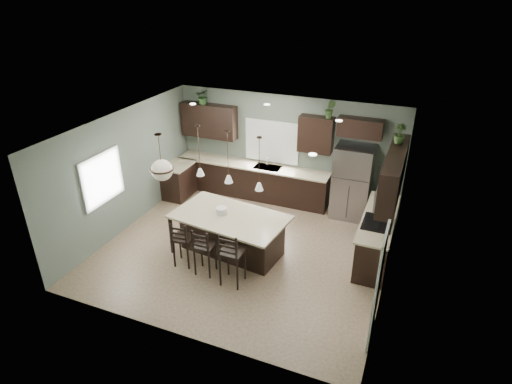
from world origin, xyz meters
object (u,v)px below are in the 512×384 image
Objects in this scene: kitchen_island at (230,235)px; bar_stool_right at (232,257)px; refrigerator at (352,182)px; plant_back_left at (203,96)px; bar_stool_center at (205,250)px; bar_stool_left at (183,243)px; serving_dish at (222,211)px.

bar_stool_right is at bearing -55.15° from kitchen_island.
kitchen_island is (-2.06, -2.63, -0.46)m from refrigerator.
plant_back_left is at bearing 124.06° from bar_stool_right.
kitchen_island is at bearing 75.34° from bar_stool_center.
kitchen_island is 1.98× the size of bar_stool_right.
bar_stool_left is 2.55× the size of plant_back_left.
kitchen_island is 0.57m from serving_dish.
kitchen_island is at bearing 37.81° from bar_stool_left.
plant_back_left is (-4.11, 0.17, 1.68)m from refrigerator.
bar_stool_left is (-0.53, -0.75, -0.47)m from serving_dish.
serving_dish is 3.70m from plant_back_left.
refrigerator reaches higher than serving_dish.
refrigerator is 1.77× the size of bar_stool_left.
refrigerator is at bearing 49.02° from serving_dish.
refrigerator is 4.38m from bar_stool_left.
refrigerator reaches higher than bar_stool_center.
bar_stool_center is at bearing 172.05° from bar_stool_right.
refrigerator is 4.50× the size of plant_back_left.
plant_back_left is (-1.85, 2.77, 1.61)m from serving_dish.
plant_back_left reaches higher than kitchen_island.
refrigerator reaches higher than bar_stool_right.
bar_stool_right is 4.90m from plant_back_left.
serving_dish is 0.20× the size of bar_stool_right.
bar_stool_center is 4.56m from plant_back_left.
bar_stool_center reaches higher than serving_dish.
refrigerator is 4.12m from bar_stool_center.
plant_back_left is (-1.32, 3.52, 2.08)m from bar_stool_left.
bar_stool_center is (-2.24, -3.44, -0.39)m from refrigerator.
kitchen_island is 1.03m from bar_stool_left.
bar_stool_left is (-2.79, -3.35, -0.40)m from refrigerator.
serving_dish is (-2.26, -2.60, 0.07)m from refrigerator.
refrigerator reaches higher than bar_stool_left.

